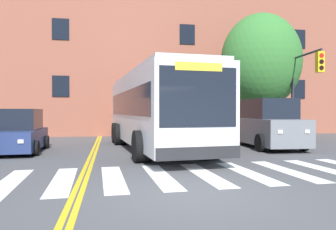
{
  "coord_description": "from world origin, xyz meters",
  "views": [
    {
      "loc": [
        -1.71,
        -6.6,
        1.75
      ],
      "look_at": [
        0.68,
        6.94,
        1.57
      ],
      "focal_mm": 35.0,
      "sensor_mm": 36.0,
      "label": 1
    }
  ],
  "objects_px": {
    "car_grey_far_lane": "(266,125)",
    "city_bus": "(155,109)",
    "traffic_light_near_corner": "(304,79)",
    "street_tree_curbside_large": "(261,62)",
    "car_navy_near_lane": "(19,133)",
    "car_white_behind_bus": "(134,122)"
  },
  "relations": [
    {
      "from": "traffic_light_near_corner",
      "to": "city_bus",
      "type": "bearing_deg",
      "value": -170.01
    },
    {
      "from": "car_navy_near_lane",
      "to": "traffic_light_near_corner",
      "type": "relative_size",
      "value": 0.78
    },
    {
      "from": "traffic_light_near_corner",
      "to": "street_tree_curbside_large",
      "type": "distance_m",
      "value": 3.43
    },
    {
      "from": "car_navy_near_lane",
      "to": "car_grey_far_lane",
      "type": "bearing_deg",
      "value": -0.35
    },
    {
      "from": "car_navy_near_lane",
      "to": "city_bus",
      "type": "bearing_deg",
      "value": 0.15
    },
    {
      "from": "city_bus",
      "to": "street_tree_curbside_large",
      "type": "bearing_deg",
      "value": 31.54
    },
    {
      "from": "car_white_behind_bus",
      "to": "traffic_light_near_corner",
      "type": "xyz_separation_m",
      "value": [
        8.46,
        -8.63,
        2.6
      ]
    },
    {
      "from": "car_white_behind_bus",
      "to": "street_tree_curbside_large",
      "type": "bearing_deg",
      "value": -37.05
    },
    {
      "from": "car_grey_far_lane",
      "to": "car_white_behind_bus",
      "type": "height_order",
      "value": "car_grey_far_lane"
    },
    {
      "from": "car_grey_far_lane",
      "to": "street_tree_curbside_large",
      "type": "xyz_separation_m",
      "value": [
        1.9,
        4.54,
        3.71
      ]
    },
    {
      "from": "car_grey_far_lane",
      "to": "city_bus",
      "type": "bearing_deg",
      "value": 179.12
    },
    {
      "from": "car_grey_far_lane",
      "to": "street_tree_curbside_large",
      "type": "relative_size",
      "value": 0.65
    },
    {
      "from": "car_grey_far_lane",
      "to": "street_tree_curbside_large",
      "type": "bearing_deg",
      "value": 67.23
    },
    {
      "from": "car_grey_far_lane",
      "to": "traffic_light_near_corner",
      "type": "xyz_separation_m",
      "value": [
        2.9,
        1.54,
        2.37
      ]
    },
    {
      "from": "city_bus",
      "to": "traffic_light_near_corner",
      "type": "height_order",
      "value": "traffic_light_near_corner"
    },
    {
      "from": "city_bus",
      "to": "car_navy_near_lane",
      "type": "xyz_separation_m",
      "value": [
        -5.74,
        -0.01,
        -0.98
      ]
    },
    {
      "from": "car_navy_near_lane",
      "to": "car_grey_far_lane",
      "type": "height_order",
      "value": "car_grey_far_lane"
    },
    {
      "from": "car_grey_far_lane",
      "to": "traffic_light_near_corner",
      "type": "height_order",
      "value": "traffic_light_near_corner"
    },
    {
      "from": "car_white_behind_bus",
      "to": "street_tree_curbside_large",
      "type": "distance_m",
      "value": 10.14
    },
    {
      "from": "car_navy_near_lane",
      "to": "car_white_behind_bus",
      "type": "relative_size",
      "value": 0.98
    },
    {
      "from": "city_bus",
      "to": "car_navy_near_lane",
      "type": "relative_size",
      "value": 2.75
    },
    {
      "from": "city_bus",
      "to": "car_white_behind_bus",
      "type": "distance_m",
      "value": 10.13
    }
  ]
}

